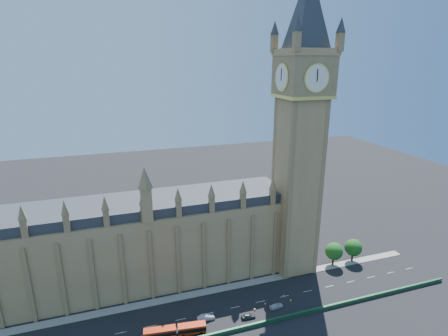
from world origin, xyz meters
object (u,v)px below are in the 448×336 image
object	(u,v)px
car_grey	(248,316)
car_white	(276,306)
car_silver	(206,317)
red_bus	(175,331)

from	to	relation	value
car_grey	car_white	distance (m)	9.40
car_silver	car_grey	bearing A→B (deg)	-106.23
car_grey	car_silver	size ratio (longest dim) A/B	0.85
red_bus	car_grey	distance (m)	20.55
red_bus	car_grey	size ratio (longest dim) A/B	4.02
car_silver	car_white	bearing A→B (deg)	-95.98
red_bus	car_white	xyz separation A→B (m)	(29.84, 1.51, -0.81)
car_silver	car_white	distance (m)	20.75
car_grey	car_white	world-z (taller)	car_grey
car_white	red_bus	bearing A→B (deg)	85.75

